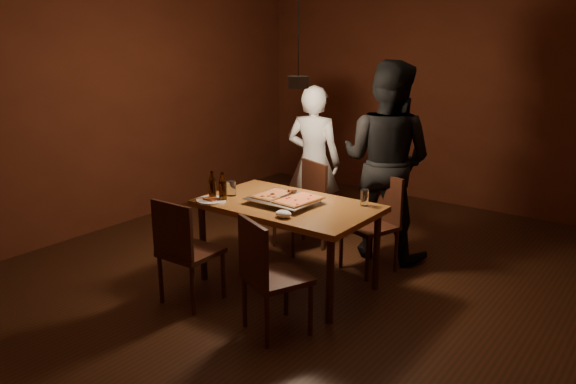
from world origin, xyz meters
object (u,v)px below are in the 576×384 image
Objects in this scene: chair_far_left at (306,197)px; pizza_tray at (284,201)px; chair_near_left at (183,243)px; chair_near_right at (266,266)px; diner_dark at (386,161)px; plate_slice at (211,200)px; beer_bottle_a at (212,185)px; chair_far_right at (377,214)px; pendant_lamp at (298,81)px; diner_white at (314,162)px; beer_bottle_b at (223,187)px; dining_table at (288,211)px.

chair_far_left is 0.99× the size of pizza_tray.
chair_near_left is 0.83m from chair_near_right.
diner_dark is (0.78, 1.95, 0.42)m from chair_near_left.
plate_slice is (-0.12, 0.47, 0.22)m from chair_near_left.
plate_slice is at bearing -57.88° from beer_bottle_a.
chair_far_left is at bearing 14.66° from chair_far_right.
beer_bottle_a is (-1.05, -1.07, 0.34)m from chair_far_right.
pendant_lamp is (0.50, 0.58, 1.00)m from plate_slice.
diner_white is at bearing 89.56° from plate_slice.
beer_bottle_b is at bearing 67.34° from chair_far_right.
chair_far_right and chair_near_left have the same top height.
chair_far_left is 0.96m from pizza_tray.
diner_dark is at bearing -136.26° from chair_far_left.
diner_dark is 1.74× the size of pendant_lamp.
chair_near_left is (-0.05, -1.65, 0.00)m from chair_far_left.
diner_dark is (0.91, 1.48, 0.20)m from plate_slice.
chair_far_left is 1.65m from chair_near_left.
chair_far_right is 1.53m from plate_slice.
plate_slice is at bearing -146.10° from beer_bottle_b.
chair_far_right is 0.96× the size of chair_near_right.
diner_white is at bearing 88.41° from beer_bottle_a.
diner_white is at bearing -4.93° from chair_far_right.
pendant_lamp reaches higher than chair_near_right.
chair_far_left is at bearing 115.35° from dining_table.
pendant_lamp reaches higher than dining_table.
chair_far_right is 0.96m from pizza_tray.
pizza_tray is (-0.41, 0.76, 0.24)m from chair_near_right.
beer_bottle_a is 0.23× the size of pendant_lamp.
pendant_lamp reaches higher than chair_far_left.
beer_bottle_a is at bearing 54.15° from diner_dark.
pizza_tray reaches higher than dining_table.
diner_white is at bearing 111.77° from pizza_tray.
beer_bottle_b is at bearing -128.18° from pendant_lamp.
plate_slice is at bearing 55.83° from diner_dark.
diner_white reaches higher than plate_slice.
chair_near_right reaches higher than pizza_tray.
beer_bottle_a is at bearing 101.01° from chair_far_left.
beer_bottle_a is 0.99× the size of beer_bottle_b.
plate_slice is at bearing 103.22° from chair_near_left.
beer_bottle_b is at bearing 4.22° from beer_bottle_a.
beer_bottle_b is 1.65m from diner_dark.
pizza_tray is 2.13× the size of beer_bottle_b.
dining_table is 2.76× the size of chair_far_left.
chair_near_left is 1.84× the size of plate_slice.
pizza_tray is 2.08× the size of plate_slice.
beer_bottle_a reaches higher than chair_near_right.
pizza_tray is at bearing 30.03° from beer_bottle_b.
chair_near_left is at bearing -73.31° from beer_bottle_a.
dining_table is 0.94m from chair_near_left.
chair_far_right is 2.09× the size of beer_bottle_a.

